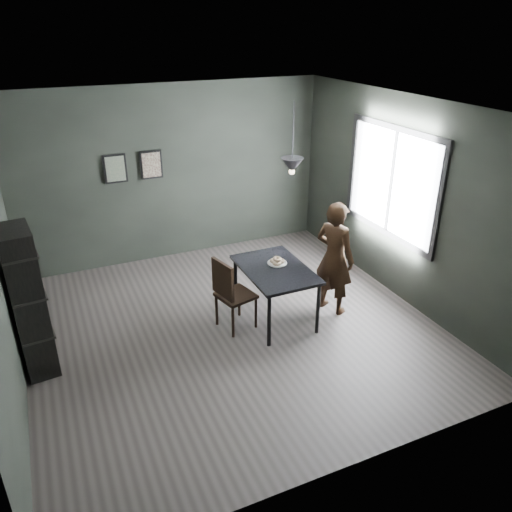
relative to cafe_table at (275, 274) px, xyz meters
name	(u,v)px	position (x,y,z in m)	size (l,w,h in m)	color
ground	(233,328)	(-0.60, 0.00, -0.67)	(5.00, 5.00, 0.00)	#36302E
back_wall	(174,174)	(-0.60, 2.50, 0.73)	(5.00, 0.10, 2.80)	black
ceiling	(228,107)	(-0.60, 0.00, 2.13)	(5.00, 5.00, 0.02)	silver
window_assembly	(391,182)	(1.87, 0.20, 0.93)	(0.04, 1.96, 1.56)	white
cafe_table	(275,274)	(0.00, 0.00, 0.00)	(0.80, 1.20, 0.75)	black
white_plate	(277,263)	(0.08, 0.10, 0.08)	(0.23, 0.23, 0.01)	white
donut_pile	(277,261)	(0.08, 0.10, 0.12)	(0.19, 0.20, 0.09)	beige
woman	(334,258)	(0.82, -0.11, 0.11)	(0.57, 0.38, 1.57)	black
wood_chair	(230,291)	(-0.63, 0.01, -0.11)	(0.52, 0.52, 0.98)	black
shelf_unit	(28,302)	(-2.92, 0.16, 0.19)	(0.33, 0.57, 1.72)	black
pendant_lamp	(292,165)	(0.25, 0.10, 1.38)	(0.28, 0.28, 0.86)	black
framed_print_left	(115,169)	(-1.50, 2.47, 0.93)	(0.34, 0.04, 0.44)	black
framed_print_right	(151,165)	(-0.95, 2.47, 0.93)	(0.34, 0.04, 0.44)	black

